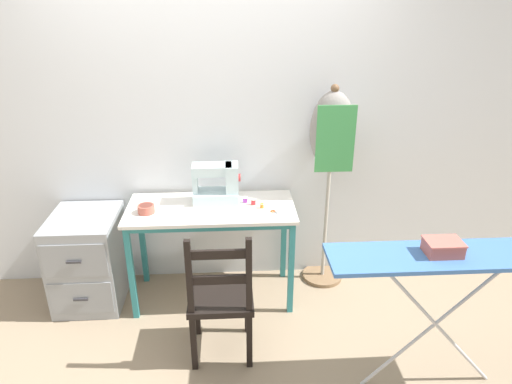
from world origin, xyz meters
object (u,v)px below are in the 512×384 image
Objects in this scene: scissors at (276,213)px; thread_spool_mid_table at (253,202)px; ironing_board at (447,262)px; thread_spool_near_machine at (245,200)px; dress_form at (331,143)px; storage_box at (443,247)px; thread_spool_far_edge at (262,206)px; wooden_chair at (221,298)px; sewing_machine at (218,184)px; filing_cabinet at (89,259)px; fabric_bowl at (146,209)px.

thread_spool_mid_table is at bearing 136.39° from scissors.
scissors is 0.09× the size of ironing_board.
dress_form is at bearing 10.98° from thread_spool_near_machine.
ironing_board is 0.10m from storage_box.
wooden_chair is at bearing -116.87° from thread_spool_far_edge.
thread_spool_near_machine is 0.05× the size of wooden_chair.
sewing_machine is 1.12m from filing_cabinet.
thread_spool_far_edge is 0.02× the size of dress_form.
dress_form is 1.23× the size of ironing_board.
sewing_machine is at bearing 90.92° from wooden_chair.
thread_spool_near_machine is 0.22× the size of storage_box.
fabric_bowl is 0.07× the size of dress_form.
dress_form is 1.20m from storage_box.
dress_form reaches higher than fabric_bowl.
scissors reaches higher than filing_cabinet.
ironing_board is at bearing -23.54° from filing_cabinet.
wooden_chair is at bearing -89.08° from sewing_machine.
sewing_machine reaches higher than ironing_board.
sewing_machine is 1.78× the size of storage_box.
filing_cabinet is (-0.48, 0.09, -0.44)m from fabric_bowl.
sewing_machine reaches higher than thread_spool_near_machine.
thread_spool_mid_table reaches higher than scissors.
fabric_bowl reaches higher than thread_spool_far_edge.
sewing_machine is at bearing 17.97° from fabric_bowl.
scissors is at bearing 134.29° from storage_box.
fabric_bowl is 2.73× the size of thread_spool_near_machine.
filing_cabinet is at bearing -177.89° from thread_spool_near_machine.
scissors is 0.08× the size of dress_form.
fabric_bowl is at bearing 152.78° from storage_box.
ironing_board reaches higher than fabric_bowl.
ironing_board is (2.21, -0.96, 0.50)m from filing_cabinet.
thread_spool_near_machine is at bearing 135.10° from storage_box.
thread_spool_mid_table is 0.06× the size of filing_cabinet.
ironing_board is 6.69× the size of storage_box.
thread_spool_mid_table is 1.38m from ironing_board.
wooden_chair reaches higher than fabric_bowl.
ironing_board is (0.41, -1.13, -0.32)m from dress_form.
dress_form is at bearing 5.27° from filing_cabinet.
dress_form reaches higher than sewing_machine.
fabric_bowl reaches higher than scissors.
scissors is at bearing -28.64° from sewing_machine.
sewing_machine reaches higher than fabric_bowl.
thread_spool_far_edge is at bearing 138.08° from scissors.
storage_box reaches higher than fabric_bowl.
wooden_chair is at bearing -110.27° from thread_spool_mid_table.
wooden_chair is at bearing 165.26° from ironing_board.
sewing_machine is 1.58m from storage_box.
wooden_chair reaches higher than ironing_board.
thread_spool_near_machine is at bearing 144.34° from thread_spool_mid_table.
sewing_machine is at bearing 163.24° from thread_spool_mid_table.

